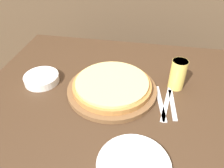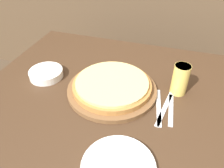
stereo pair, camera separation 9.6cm
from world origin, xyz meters
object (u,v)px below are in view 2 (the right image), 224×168
(pizza_on_board, at_px, (112,87))
(dinner_plate, at_px, (118,167))
(side_bowl, at_px, (46,73))
(dinner_knife, at_px, (165,108))
(spoon, at_px, (171,110))
(fork, at_px, (159,107))
(beer_glass, at_px, (180,78))

(pizza_on_board, distance_m, dinner_plate, 0.38)
(pizza_on_board, bearing_deg, side_bowl, 178.31)
(side_bowl, distance_m, dinner_knife, 0.58)
(spoon, bearing_deg, fork, 180.00)
(fork, relative_size, dinner_knife, 1.00)
(pizza_on_board, distance_m, fork, 0.22)
(beer_glass, distance_m, fork, 0.16)
(side_bowl, xyz_separation_m, fork, (0.56, -0.05, -0.02))
(pizza_on_board, bearing_deg, fork, -11.42)
(pizza_on_board, xyz_separation_m, dinner_knife, (0.24, -0.04, -0.02))
(dinner_knife, bearing_deg, fork, 180.00)
(fork, bearing_deg, beer_glass, 62.26)
(dinner_knife, relative_size, spoon, 1.17)
(beer_glass, relative_size, dinner_knife, 0.64)
(fork, relative_size, spoon, 1.17)
(fork, xyz_separation_m, dinner_knife, (0.02, 0.00, 0.00))
(spoon, bearing_deg, beer_glass, 82.67)
(pizza_on_board, relative_size, beer_glass, 2.86)
(side_bowl, bearing_deg, dinner_plate, -37.90)
(dinner_knife, distance_m, spoon, 0.02)
(beer_glass, distance_m, side_bowl, 0.63)
(dinner_plate, bearing_deg, fork, 75.43)
(dinner_plate, distance_m, side_bowl, 0.60)
(beer_glass, height_order, dinner_plate, beer_glass)
(pizza_on_board, height_order, dinner_knife, pizza_on_board)
(dinner_plate, relative_size, spoon, 1.26)
(dinner_knife, bearing_deg, dinner_plate, -108.74)
(side_bowl, distance_m, spoon, 0.61)
(spoon, bearing_deg, dinner_plate, -112.71)
(dinner_knife, bearing_deg, side_bowl, 174.73)
(beer_glass, bearing_deg, side_bowl, -173.38)
(dinner_plate, relative_size, dinner_knife, 1.07)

